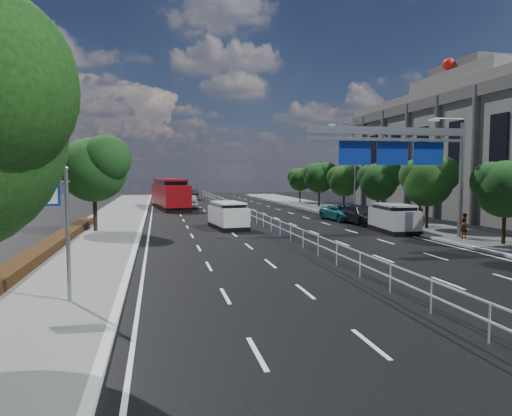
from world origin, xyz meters
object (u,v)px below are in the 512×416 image
object	(u,v)px
overhead_gantry	(405,148)
pedestrian_b	(419,214)
red_bus	(170,193)
near_car_silver	(190,201)
toilet_sign	(51,211)
pedestrian_a	(464,226)
white_minivan	(228,216)
silver_minivan	(394,218)
near_car_dark	(193,195)
parked_car_dark	(362,215)
parked_car_teal	(342,213)

from	to	relation	value
overhead_gantry	pedestrian_b	size ratio (longest dim) A/B	5.85
red_bus	near_car_silver	xyz separation A→B (m)	(2.33, 0.60, -0.95)
toilet_sign	pedestrian_a	xyz separation A→B (m)	(21.37, 9.38, -2.03)
white_minivan	silver_minivan	world-z (taller)	white_minivan
overhead_gantry	white_minivan	size ratio (longest dim) A/B	2.13
silver_minivan	red_bus	bearing A→B (deg)	126.67
overhead_gantry	silver_minivan	world-z (taller)	overhead_gantry
near_car_dark	pedestrian_a	size ratio (longest dim) A/B	3.17
near_car_silver	toilet_sign	bearing A→B (deg)	83.94
toilet_sign	pedestrian_b	distance (m)	27.83
red_bus	silver_minivan	bearing A→B (deg)	-66.68
near_car_silver	overhead_gantry	bearing A→B (deg)	114.52
white_minivan	near_car_silver	xyz separation A→B (m)	(-1.36, 20.51, -0.13)
parked_car_dark	toilet_sign	bearing A→B (deg)	-140.30
parked_car_teal	silver_minivan	bearing A→B (deg)	-93.62
parked_car_teal	parked_car_dark	size ratio (longest dim) A/B	0.95
near_car_silver	pedestrian_b	bearing A→B (deg)	128.58
white_minivan	near_car_silver	world-z (taller)	white_minivan
near_car_silver	parked_car_teal	xyz separation A→B (m)	(11.92, -16.89, -0.16)
overhead_gantry	parked_car_teal	xyz separation A→B (m)	(1.11, 11.95, -4.92)
white_minivan	red_bus	distance (m)	20.27
parked_car_teal	toilet_sign	bearing A→B (deg)	-137.34
near_car_silver	parked_car_teal	bearing A→B (deg)	129.19
overhead_gantry	parked_car_dark	size ratio (longest dim) A/B	1.98
near_car_dark	silver_minivan	bearing A→B (deg)	109.55
parked_car_dark	pedestrian_b	xyz separation A→B (m)	(3.30, -2.81, 0.26)
white_minivan	red_bus	world-z (taller)	red_bus
near_car_dark	parked_car_dark	size ratio (longest dim) A/B	0.94
parked_car_teal	pedestrian_a	size ratio (longest dim) A/B	3.20
near_car_dark	parked_car_dark	bearing A→B (deg)	111.43
pedestrian_a	parked_car_teal	bearing A→B (deg)	-100.01
toilet_sign	near_car_silver	size ratio (longest dim) A/B	0.87
white_minivan	near_car_dark	size ratio (longest dim) A/B	0.98
white_minivan	near_car_dark	xyz separation A→B (m)	(0.24, 37.16, -0.17)
silver_minivan	pedestrian_b	world-z (taller)	silver_minivan
parked_car_teal	parked_car_dark	world-z (taller)	parked_car_dark
near_car_dark	pedestrian_b	bearing A→B (deg)	114.68
silver_minivan	pedestrian_a	xyz separation A→B (m)	(2.12, -4.62, -0.05)
toilet_sign	red_bus	bearing A→B (deg)	83.21
pedestrian_a	overhead_gantry	bearing A→B (deg)	-31.91
near_car_silver	parked_car_dark	size ratio (longest dim) A/B	0.96
overhead_gantry	pedestrian_b	distance (m)	9.07
toilet_sign	overhead_gantry	distance (m)	20.52
white_minivan	red_bus	bearing A→B (deg)	92.95
parked_car_dark	near_car_dark	bearing A→B (deg)	101.48
near_car_dark	parked_car_teal	world-z (taller)	near_car_dark
white_minivan	red_bus	xyz separation A→B (m)	(-3.70, 19.91, 0.82)
white_minivan	parked_car_teal	bearing A→B (deg)	11.36
red_bus	parked_car_dark	distance (m)	24.28
white_minivan	pedestrian_a	distance (m)	15.91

